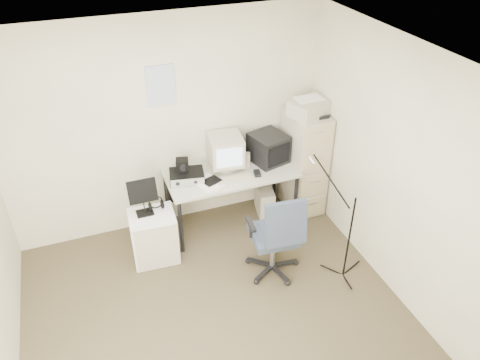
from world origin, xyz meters
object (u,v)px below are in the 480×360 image
object	(u,v)px
office_chair	(274,233)
side_cart	(154,236)
desk	(231,198)
filing_cabinet	(303,162)

from	to	relation	value
office_chair	side_cart	world-z (taller)	office_chair
office_chair	side_cart	xyz separation A→B (m)	(-1.13, 0.64, -0.21)
desk	side_cart	world-z (taller)	desk
office_chair	desk	bearing A→B (deg)	103.58
desk	office_chair	world-z (taller)	office_chair
filing_cabinet	office_chair	size ratio (longest dim) A/B	1.27
desk	side_cart	xyz separation A→B (m)	(-1.00, -0.29, -0.07)
office_chair	side_cart	bearing A→B (deg)	156.31
office_chair	side_cart	size ratio (longest dim) A/B	1.72
filing_cabinet	office_chair	bearing A→B (deg)	-130.58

